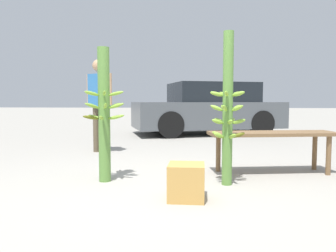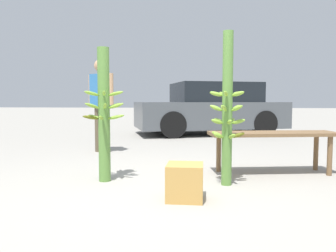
{
  "view_description": "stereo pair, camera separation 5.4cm",
  "coord_description": "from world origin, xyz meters",
  "px_view_note": "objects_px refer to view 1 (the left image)",
  "views": [
    {
      "loc": [
        0.41,
        -3.11,
        0.9
      ],
      "look_at": [
        0.02,
        0.75,
        0.6
      ],
      "focal_mm": 35.0,
      "sensor_mm": 36.0,
      "label": 1
    },
    {
      "loc": [
        0.46,
        -3.1,
        0.9
      ],
      "look_at": [
        0.02,
        0.75,
        0.6
      ],
      "focal_mm": 35.0,
      "sensor_mm": 36.0,
      "label": 2
    }
  ],
  "objects_px": {
    "vendor_person": "(99,97)",
    "produce_crate": "(186,182)",
    "banana_stalk_center": "(228,110)",
    "parked_car": "(208,109)",
    "banana_stalk_left": "(104,114)",
    "market_bench": "(272,138)"
  },
  "relations": [
    {
      "from": "banana_stalk_left",
      "to": "market_bench",
      "type": "height_order",
      "value": "banana_stalk_left"
    },
    {
      "from": "produce_crate",
      "to": "vendor_person",
      "type": "bearing_deg",
      "value": 121.92
    },
    {
      "from": "banana_stalk_center",
      "to": "produce_crate",
      "type": "relative_size",
      "value": 4.96
    },
    {
      "from": "vendor_person",
      "to": "parked_car",
      "type": "distance_m",
      "value": 3.98
    },
    {
      "from": "vendor_person",
      "to": "produce_crate",
      "type": "relative_size",
      "value": 4.93
    },
    {
      "from": "banana_stalk_left",
      "to": "parked_car",
      "type": "bearing_deg",
      "value": 77.08
    },
    {
      "from": "parked_car",
      "to": "produce_crate",
      "type": "distance_m",
      "value": 6.11
    },
    {
      "from": "banana_stalk_center",
      "to": "produce_crate",
      "type": "xyz_separation_m",
      "value": [
        -0.41,
        -0.58,
        -0.64
      ]
    },
    {
      "from": "vendor_person",
      "to": "produce_crate",
      "type": "height_order",
      "value": "vendor_person"
    },
    {
      "from": "banana_stalk_center",
      "to": "vendor_person",
      "type": "xyz_separation_m",
      "value": [
        -2.04,
        2.05,
        0.17
      ]
    },
    {
      "from": "vendor_person",
      "to": "banana_stalk_center",
      "type": "bearing_deg",
      "value": 163.77
    },
    {
      "from": "market_bench",
      "to": "banana_stalk_center",
      "type": "bearing_deg",
      "value": -144.31
    },
    {
      "from": "banana_stalk_left",
      "to": "vendor_person",
      "type": "xyz_separation_m",
      "value": [
        -0.7,
        2.03,
        0.22
      ]
    },
    {
      "from": "banana_stalk_left",
      "to": "banana_stalk_center",
      "type": "height_order",
      "value": "banana_stalk_center"
    },
    {
      "from": "banana_stalk_center",
      "to": "vendor_person",
      "type": "bearing_deg",
      "value": 134.95
    },
    {
      "from": "market_bench",
      "to": "banana_stalk_left",
      "type": "bearing_deg",
      "value": -173.08
    },
    {
      "from": "banana_stalk_center",
      "to": "produce_crate",
      "type": "height_order",
      "value": "banana_stalk_center"
    },
    {
      "from": "banana_stalk_center",
      "to": "parked_car",
      "type": "height_order",
      "value": "banana_stalk_center"
    },
    {
      "from": "market_bench",
      "to": "parked_car",
      "type": "relative_size",
      "value": 0.38
    },
    {
      "from": "vendor_person",
      "to": "parked_car",
      "type": "height_order",
      "value": "vendor_person"
    },
    {
      "from": "banana_stalk_center",
      "to": "parked_car",
      "type": "relative_size",
      "value": 0.38
    },
    {
      "from": "produce_crate",
      "to": "banana_stalk_left",
      "type": "bearing_deg",
      "value": 147.76
    }
  ]
}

